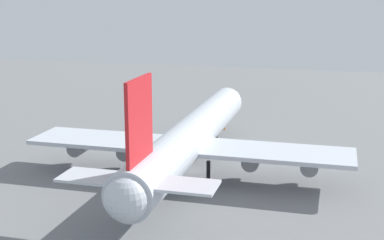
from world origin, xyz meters
TOP-DOWN VIEW (x-y plane):
  - ground_plane at (0.00, 0.00)m, footprint 271.54×271.54m
  - cargo_airplane at (-0.17, -0.00)m, footprint 67.89×55.71m
  - safety_cone_nose at (30.55, 0.38)m, footprint 0.48×0.48m

SIDE VIEW (x-z plane):
  - ground_plane at x=0.00m, z-range 0.00..0.00m
  - safety_cone_nose at x=30.55m, z-range 0.00..0.69m
  - cargo_airplane at x=-0.17m, z-range -4.01..16.70m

